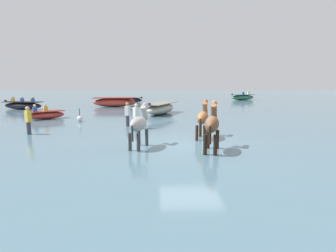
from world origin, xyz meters
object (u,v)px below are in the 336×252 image
horse_lead_grey (139,125)px  boat_distant_east (243,97)px  horse_flank_bay (212,125)px  person_wading_mid (127,116)px  boat_far_inshore (46,115)px  boat_mid_outer (23,105)px  horse_trailing_chestnut (203,119)px  person_onlooker_left (28,122)px  person_onlooker_right (136,118)px  boat_near_starboard (160,108)px  channel_buoy (80,118)px  boat_mid_channel (132,100)px  boat_distant_west (114,102)px

horse_lead_grey → boat_distant_east: 28.44m
horse_flank_bay → person_wading_mid: size_ratio=1.29×
boat_distant_east → boat_far_inshore: size_ratio=1.40×
boat_mid_outer → person_wading_mid: 14.09m
boat_distant_east → boat_mid_outer: bearing=-154.9°
horse_trailing_chestnut → horse_lead_grey: bearing=-148.3°
person_onlooker_left → person_onlooker_right: same height
person_onlooker_left → boat_far_inshore: bearing=102.0°
boat_near_starboard → person_onlooker_left: size_ratio=2.68×
channel_buoy → person_onlooker_left: bearing=-107.2°
horse_flank_bay → boat_distant_east: bearing=71.3°
horse_trailing_chestnut → boat_mid_channel: size_ratio=0.75×
boat_mid_outer → person_onlooker_left: person_onlooker_left is taller
channel_buoy → boat_far_inshore: bearing=153.7°
boat_mid_channel → boat_mid_outer: (-9.03, -7.57, 0.09)m
horse_flank_bay → boat_far_inshore: bearing=135.1°
boat_mid_outer → person_wading_mid: (10.07, -9.84, 0.25)m
horse_lead_grey → boat_mid_outer: horse_lead_grey is taller
horse_trailing_chestnut → boat_distant_west: bearing=111.2°
boat_near_starboard → person_onlooker_right: (-1.41, -6.70, 0.18)m
person_onlooker_left → channel_buoy: (1.36, 4.38, -0.42)m
horse_flank_bay → boat_mid_outer: bearing=130.8°
person_onlooker_left → channel_buoy: person_onlooker_left is taller
boat_far_inshore → person_wading_mid: 6.66m
boat_distant_west → person_onlooker_right: bearing=-77.1°
boat_mid_channel → horse_lead_grey: bearing=-85.0°
boat_near_starboard → boat_distant_east: 18.18m
boat_near_starboard → person_wading_mid: size_ratio=2.68×
boat_distant_east → boat_far_inshore: 25.21m
horse_trailing_chestnut → channel_buoy: bearing=140.3°
person_onlooker_right → horse_flank_bay: bearing=-59.1°
boat_mid_channel → person_onlooker_right: size_ratio=1.63×
boat_mid_channel → person_onlooker_right: 18.36m
person_onlooker_right → person_onlooker_left: bearing=-164.3°
person_wading_mid → channel_buoy: 3.83m
person_wading_mid → horse_trailing_chestnut: bearing=-44.8°
horse_trailing_chestnut → boat_mid_channel: 21.63m
horse_lead_grey → horse_flank_bay: (2.72, -0.68, 0.07)m
horse_flank_bay → boat_far_inshore: size_ratio=0.85×
horse_trailing_chestnut → person_onlooker_left: 8.38m
horse_lead_grey → channel_buoy: bearing=119.1°
boat_mid_outer → horse_flank_bay: bearing=-49.2°
person_onlooker_left → boat_mid_channel: bearing=79.9°
boat_far_inshore → person_onlooker_right: size_ratio=1.53×
boat_mid_channel → person_wading_mid: size_ratio=1.63×
boat_far_inshore → boat_mid_channel: bearing=71.5°
horse_trailing_chestnut → boat_distant_west: 16.79m
boat_far_inshore → person_onlooker_right: person_onlooker_right is taller
horse_trailing_chestnut → person_onlooker_right: bearing=138.3°
boat_mid_channel → boat_distant_west: bearing=-103.7°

